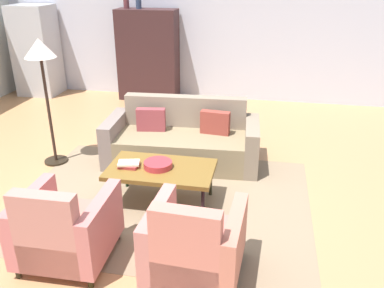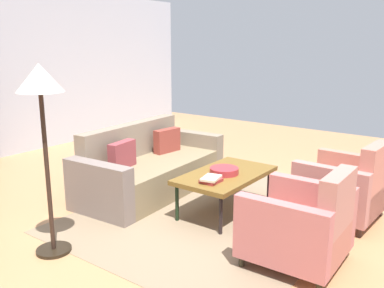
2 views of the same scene
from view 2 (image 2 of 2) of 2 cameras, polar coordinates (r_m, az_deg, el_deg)
ground_plane at (r=4.78m, az=3.95°, el=-9.70°), size 10.50×10.50×0.00m
area_rug at (r=4.93m, az=3.99°, el=-8.89°), size 3.40×2.60×0.01m
couch at (r=5.49m, az=-6.04°, el=-3.41°), size 2.15×1.02×0.86m
coffee_table at (r=4.76m, az=4.58°, el=-4.38°), size 1.20×0.70×0.46m
armchair_left at (r=3.80m, az=14.88°, el=-10.87°), size 0.82×0.82×0.88m
armchair_right at (r=4.86m, az=20.22°, el=-5.79°), size 0.84×0.84×0.88m
fruit_bowl at (r=4.71m, az=4.38°, el=-3.63°), size 0.32×0.32×0.07m
book_stack at (r=4.42m, az=2.61°, el=-4.83°), size 0.27×0.21×0.06m
floor_lamp at (r=3.81m, az=-19.81°, el=6.11°), size 0.40×0.40×1.72m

